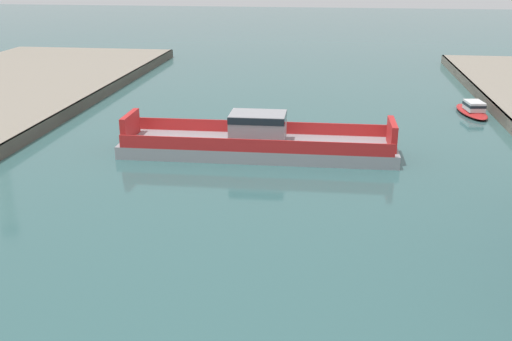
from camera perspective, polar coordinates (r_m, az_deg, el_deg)
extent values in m
cube|color=#939399|center=(51.65, 0.18, 2.18)|extent=(23.87, 6.25, 1.10)
cube|color=red|center=(54.07, 0.52, 4.22)|extent=(22.83, 0.48, 1.10)
cube|color=red|center=(48.59, -0.20, 2.39)|extent=(22.83, 0.48, 1.10)
cube|color=#939399|center=(51.12, 0.18, 4.15)|extent=(4.81, 3.31, 2.58)
cube|color=black|center=(50.87, 0.18, 5.17)|extent=(4.85, 3.35, 0.60)
cube|color=red|center=(51.21, 12.97, 3.44)|extent=(0.57, 4.12, 2.20)
cube|color=red|center=(53.60, -12.04, 4.24)|extent=(0.57, 4.12, 2.20)
ellipsoid|color=red|center=(69.35, 20.07, 5.36)|extent=(3.41, 7.32, 0.56)
cube|color=silver|center=(68.69, 20.29, 5.87)|extent=(2.04, 2.68, 1.00)
cube|color=black|center=(68.67, 20.30, 5.97)|extent=(2.10, 2.76, 0.30)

